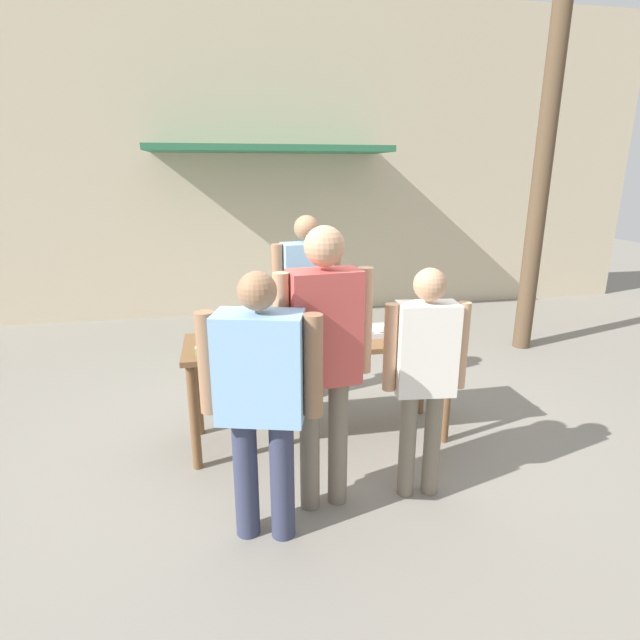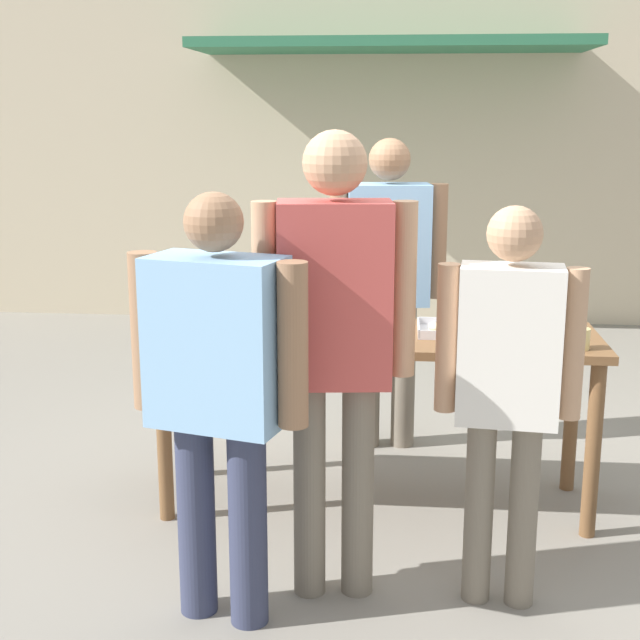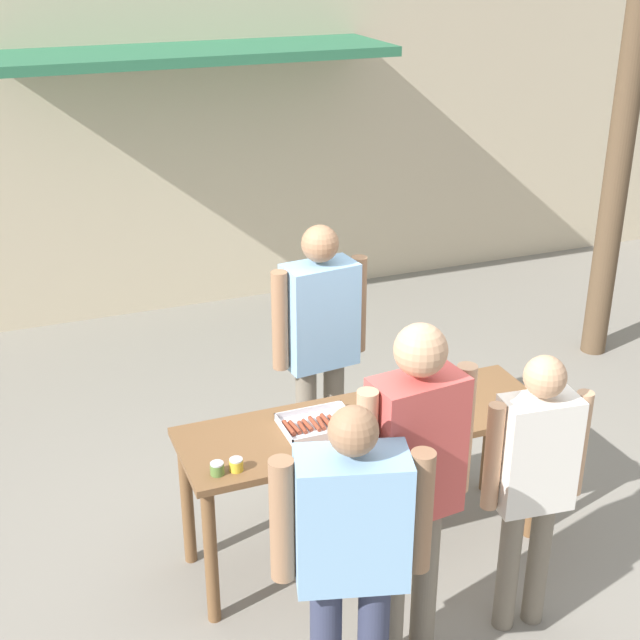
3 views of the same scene
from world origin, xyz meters
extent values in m
plane|color=gray|center=(0.00, 0.00, 0.00)|extent=(24.00, 24.00, 0.00)
cube|color=beige|center=(0.00, 4.00, 2.25)|extent=(12.00, 0.12, 4.50)
cube|color=#2D704C|center=(0.00, 3.45, 2.40)|extent=(3.20, 1.00, 0.08)
cube|color=brown|center=(0.00, 0.00, 0.84)|extent=(2.08, 0.65, 0.04)
cylinder|color=brown|center=(-0.97, -0.26, 0.41)|extent=(0.07, 0.07, 0.82)
cylinder|color=brown|center=(0.97, -0.26, 0.41)|extent=(0.07, 0.07, 0.82)
cylinder|color=brown|center=(-0.97, 0.26, 0.41)|extent=(0.07, 0.07, 0.82)
cylinder|color=brown|center=(0.97, 0.26, 0.41)|extent=(0.07, 0.07, 0.82)
cube|color=silver|center=(-0.27, 0.04, 0.87)|extent=(0.40, 0.30, 0.01)
cube|color=silver|center=(-0.27, -0.11, 0.89)|extent=(0.40, 0.01, 0.03)
cube|color=silver|center=(-0.27, 0.18, 0.89)|extent=(0.40, 0.01, 0.03)
cube|color=silver|center=(-0.47, 0.04, 0.89)|extent=(0.01, 0.30, 0.03)
cube|color=silver|center=(-0.08, 0.04, 0.89)|extent=(0.01, 0.30, 0.03)
cylinder|color=brown|center=(-0.44, 0.04, 0.88)|extent=(0.04, 0.14, 0.03)
cylinder|color=brown|center=(-0.40, 0.04, 0.88)|extent=(0.04, 0.13, 0.03)
cylinder|color=brown|center=(-0.37, 0.03, 0.88)|extent=(0.03, 0.11, 0.02)
cylinder|color=brown|center=(-0.33, 0.04, 0.88)|extent=(0.03, 0.11, 0.02)
cylinder|color=brown|center=(-0.29, 0.04, 0.88)|extent=(0.03, 0.15, 0.02)
cylinder|color=brown|center=(-0.26, 0.03, 0.88)|extent=(0.04, 0.12, 0.03)
cylinder|color=brown|center=(-0.22, 0.04, 0.88)|extent=(0.03, 0.13, 0.03)
cylinder|color=brown|center=(-0.18, 0.03, 0.88)|extent=(0.03, 0.11, 0.02)
cylinder|color=brown|center=(-0.14, 0.03, 0.88)|extent=(0.03, 0.12, 0.03)
cylinder|color=brown|center=(-0.11, 0.04, 0.88)|extent=(0.03, 0.13, 0.02)
cube|color=silver|center=(0.39, 0.04, 0.87)|extent=(0.39, 0.28, 0.01)
cube|color=silver|center=(0.39, -0.10, 0.89)|extent=(0.39, 0.01, 0.03)
cube|color=silver|center=(0.39, 0.18, 0.89)|extent=(0.39, 0.01, 0.03)
cube|color=silver|center=(0.19, 0.04, 0.89)|extent=(0.01, 0.28, 0.03)
cube|color=silver|center=(0.58, 0.04, 0.89)|extent=(0.01, 0.28, 0.03)
ellipsoid|color=beige|center=(0.27, 0.04, 0.89)|extent=(0.06, 0.10, 0.04)
ellipsoid|color=beige|center=(0.39, 0.03, 0.90)|extent=(0.06, 0.12, 0.05)
ellipsoid|color=beige|center=(0.51, 0.05, 0.89)|extent=(0.07, 0.11, 0.05)
cylinder|color=#567A38|center=(-0.90, -0.21, 0.89)|extent=(0.07, 0.07, 0.06)
cylinder|color=#B2B2B7|center=(-0.90, -0.21, 0.92)|extent=(0.07, 0.07, 0.01)
cylinder|color=gold|center=(-0.81, -0.21, 0.89)|extent=(0.07, 0.07, 0.06)
cylinder|color=#B2B2B7|center=(-0.81, -0.21, 0.92)|extent=(0.07, 0.07, 0.01)
cylinder|color=#DBC67A|center=(0.90, -0.20, 0.91)|extent=(0.08, 0.08, 0.09)
cylinder|color=#756B5B|center=(-0.06, 0.78, 0.42)|extent=(0.13, 0.13, 0.84)
cylinder|color=#756B5B|center=(0.13, 0.80, 0.42)|extent=(0.13, 0.13, 0.84)
cube|color=#84B2DB|center=(0.03, 0.79, 1.17)|extent=(0.47, 0.29, 0.66)
sphere|color=#936B4C|center=(0.03, 0.79, 1.63)|extent=(0.23, 0.23, 0.23)
cylinder|color=#936B4C|center=(-0.24, 0.76, 1.18)|extent=(0.10, 0.10, 0.63)
cylinder|color=#936B4C|center=(0.31, 0.82, 1.18)|extent=(0.10, 0.10, 0.63)
cylinder|color=#333851|center=(-0.44, -1.08, 0.39)|extent=(0.14, 0.14, 0.78)
cylinder|color=#333851|center=(-0.65, -1.03, 0.39)|extent=(0.14, 0.14, 0.78)
cube|color=#84B2DB|center=(-0.54, -1.06, 1.08)|extent=(0.53, 0.38, 0.61)
sphere|color=#936B4C|center=(-0.54, -1.06, 1.51)|extent=(0.21, 0.21, 0.21)
cylinder|color=#936B4C|center=(-0.26, -1.13, 1.10)|extent=(0.11, 0.11, 0.58)
cylinder|color=#936B4C|center=(-0.83, -0.98, 1.10)|extent=(0.11, 0.11, 0.58)
cylinder|color=#756B5B|center=(0.59, -0.86, 0.37)|extent=(0.11, 0.11, 0.75)
cylinder|color=#756B5B|center=(0.42, -0.84, 0.37)|extent=(0.11, 0.11, 0.75)
cube|color=silver|center=(0.51, -0.85, 1.04)|extent=(0.39, 0.24, 0.59)
sphere|color=tan|center=(0.51, -0.85, 1.46)|extent=(0.20, 0.20, 0.20)
cylinder|color=tan|center=(0.73, -0.88, 1.06)|extent=(0.08, 0.08, 0.56)
cylinder|color=tan|center=(0.28, -0.83, 1.06)|extent=(0.08, 0.08, 0.56)
cylinder|color=#756B5B|center=(-0.05, -0.83, 0.44)|extent=(0.13, 0.13, 0.87)
cylinder|color=#756B5B|center=(-0.23, -0.85, 0.44)|extent=(0.13, 0.13, 0.87)
cube|color=#C64C47|center=(-0.14, -0.84, 1.22)|extent=(0.44, 0.28, 0.69)
sphere|color=tan|center=(-0.14, -0.84, 1.70)|extent=(0.24, 0.24, 0.24)
cylinder|color=tan|center=(0.12, -0.81, 1.24)|extent=(0.09, 0.09, 0.66)
cylinder|color=tan|center=(-0.40, -0.87, 1.24)|extent=(0.09, 0.09, 0.66)
cylinder|color=brown|center=(2.91, 1.70, 3.06)|extent=(0.21, 0.21, 6.12)
camera|label=1|loc=(-0.71, -3.61, 2.11)|focal=28.00mm
camera|label=2|loc=(0.10, -4.07, 1.89)|focal=50.00mm
camera|label=3|loc=(-1.78, -3.87, 3.37)|focal=50.00mm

